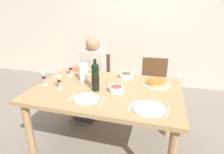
{
  "coord_description": "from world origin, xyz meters",
  "views": [
    {
      "loc": [
        0.52,
        -1.63,
        1.53
      ],
      "look_at": [
        0.04,
        0.07,
        0.87
      ],
      "focal_mm": 29.02,
      "sensor_mm": 36.0,
      "label": 1
    }
  ],
  "objects_px": {
    "dining_table": "(107,97)",
    "wine_glass_centre": "(70,68)",
    "water_pitcher": "(84,73)",
    "dinner_plate_right_setting": "(87,99)",
    "baked_tart": "(156,82)",
    "wine_bottle": "(95,77)",
    "wine_glass_left_diner": "(59,80)",
    "olive_bowl": "(126,75)",
    "diner_left": "(90,76)",
    "wine_glass_right_diner": "(43,76)",
    "dinner_plate_left_setting": "(149,108)",
    "chair_right": "(153,85)",
    "chair_left": "(97,78)",
    "salad_bowl": "(116,88)"
  },
  "relations": [
    {
      "from": "dinner_plate_left_setting",
      "to": "water_pitcher",
      "type": "bearing_deg",
      "value": 150.33
    },
    {
      "from": "olive_bowl",
      "to": "water_pitcher",
      "type": "bearing_deg",
      "value": -153.94
    },
    {
      "from": "chair_left",
      "to": "wine_glass_right_diner",
      "type": "bearing_deg",
      "value": 81.98
    },
    {
      "from": "olive_bowl",
      "to": "diner_left",
      "type": "relative_size",
      "value": 0.14
    },
    {
      "from": "dining_table",
      "to": "diner_left",
      "type": "xyz_separation_m",
      "value": [
        -0.46,
        0.67,
        -0.05
      ]
    },
    {
      "from": "dining_table",
      "to": "wine_glass_centre",
      "type": "relative_size",
      "value": 11.02
    },
    {
      "from": "chair_left",
      "to": "olive_bowl",
      "type": "bearing_deg",
      "value": 141.37
    },
    {
      "from": "water_pitcher",
      "to": "baked_tart",
      "type": "bearing_deg",
      "value": 7.0
    },
    {
      "from": "dining_table",
      "to": "dinner_plate_left_setting",
      "type": "bearing_deg",
      "value": -32.7
    },
    {
      "from": "chair_left",
      "to": "chair_right",
      "type": "height_order",
      "value": "same"
    },
    {
      "from": "wine_bottle",
      "to": "wine_glass_left_diner",
      "type": "bearing_deg",
      "value": -169.99
    },
    {
      "from": "baked_tart",
      "to": "chair_left",
      "type": "distance_m",
      "value": 1.18
    },
    {
      "from": "wine_glass_left_diner",
      "to": "dinner_plate_left_setting",
      "type": "relative_size",
      "value": 0.51
    },
    {
      "from": "salad_bowl",
      "to": "chair_right",
      "type": "height_order",
      "value": "chair_right"
    },
    {
      "from": "chair_right",
      "to": "dining_table",
      "type": "bearing_deg",
      "value": 58.16
    },
    {
      "from": "wine_glass_left_diner",
      "to": "dinner_plate_right_setting",
      "type": "bearing_deg",
      "value": -21.77
    },
    {
      "from": "olive_bowl",
      "to": "diner_left",
      "type": "xyz_separation_m",
      "value": [
        -0.59,
        0.31,
        -0.18
      ]
    },
    {
      "from": "dinner_plate_left_setting",
      "to": "baked_tart",
      "type": "bearing_deg",
      "value": 86.79
    },
    {
      "from": "water_pitcher",
      "to": "dinner_plate_right_setting",
      "type": "distance_m",
      "value": 0.48
    },
    {
      "from": "baked_tart",
      "to": "wine_glass_right_diner",
      "type": "xyz_separation_m",
      "value": [
        -1.16,
        -0.33,
        0.07
      ]
    },
    {
      "from": "olive_bowl",
      "to": "wine_glass_left_diner",
      "type": "bearing_deg",
      "value": -140.22
    },
    {
      "from": "diner_left",
      "to": "dining_table",
      "type": "bearing_deg",
      "value": 129.17
    },
    {
      "from": "baked_tart",
      "to": "diner_left",
      "type": "xyz_separation_m",
      "value": [
        -0.95,
        0.43,
        -0.17
      ]
    },
    {
      "from": "salad_bowl",
      "to": "diner_left",
      "type": "height_order",
      "value": "diner_left"
    },
    {
      "from": "wine_glass_centre",
      "to": "diner_left",
      "type": "relative_size",
      "value": 0.12
    },
    {
      "from": "water_pitcher",
      "to": "wine_glass_centre",
      "type": "bearing_deg",
      "value": 153.2
    },
    {
      "from": "water_pitcher",
      "to": "wine_glass_left_diner",
      "type": "distance_m",
      "value": 0.31
    },
    {
      "from": "salad_bowl",
      "to": "wine_bottle",
      "type": "bearing_deg",
      "value": -172.07
    },
    {
      "from": "water_pitcher",
      "to": "dinner_plate_left_setting",
      "type": "bearing_deg",
      "value": -29.67
    },
    {
      "from": "olive_bowl",
      "to": "dinner_plate_left_setting",
      "type": "bearing_deg",
      "value": -63.64
    },
    {
      "from": "wine_glass_left_diner",
      "to": "dinner_plate_right_setting",
      "type": "height_order",
      "value": "wine_glass_left_diner"
    },
    {
      "from": "salad_bowl",
      "to": "chair_left",
      "type": "height_order",
      "value": "chair_left"
    },
    {
      "from": "wine_glass_centre",
      "to": "diner_left",
      "type": "distance_m",
      "value": 0.48
    },
    {
      "from": "wine_bottle",
      "to": "dinner_plate_left_setting",
      "type": "xyz_separation_m",
      "value": [
        0.55,
        -0.23,
        -0.14
      ]
    },
    {
      "from": "olive_bowl",
      "to": "chair_left",
      "type": "xyz_separation_m",
      "value": [
        -0.58,
        0.55,
        -0.3
      ]
    },
    {
      "from": "wine_bottle",
      "to": "dinner_plate_right_setting",
      "type": "bearing_deg",
      "value": -93.07
    },
    {
      "from": "wine_glass_left_diner",
      "to": "dinner_plate_left_setting",
      "type": "height_order",
      "value": "wine_glass_left_diner"
    },
    {
      "from": "water_pitcher",
      "to": "wine_bottle",
      "type": "bearing_deg",
      "value": -43.67
    },
    {
      "from": "baked_tart",
      "to": "salad_bowl",
      "type": "xyz_separation_m",
      "value": [
        -0.37,
        -0.28,
        0.0
      ]
    },
    {
      "from": "dining_table",
      "to": "chair_right",
      "type": "xyz_separation_m",
      "value": [
        0.44,
        0.87,
        -0.17
      ]
    },
    {
      "from": "wine_bottle",
      "to": "chair_right",
      "type": "height_order",
      "value": "wine_bottle"
    },
    {
      "from": "wine_bottle",
      "to": "chair_right",
      "type": "relative_size",
      "value": 0.37
    },
    {
      "from": "baked_tart",
      "to": "diner_left",
      "type": "relative_size",
      "value": 0.25
    },
    {
      "from": "diner_left",
      "to": "chair_right",
      "type": "relative_size",
      "value": 1.33
    },
    {
      "from": "dinner_plate_left_setting",
      "to": "dinner_plate_right_setting",
      "type": "bearing_deg",
      "value": 178.05
    },
    {
      "from": "baked_tart",
      "to": "salad_bowl",
      "type": "relative_size",
      "value": 1.88
    },
    {
      "from": "salad_bowl",
      "to": "dinner_plate_left_setting",
      "type": "relative_size",
      "value": 0.58
    },
    {
      "from": "wine_glass_left_diner",
      "to": "wine_glass_centre",
      "type": "bearing_deg",
      "value": 101.65
    },
    {
      "from": "baked_tart",
      "to": "wine_glass_right_diner",
      "type": "relative_size",
      "value": 2.03
    },
    {
      "from": "dining_table",
      "to": "wine_glass_centre",
      "type": "height_order",
      "value": "wine_glass_centre"
    }
  ]
}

